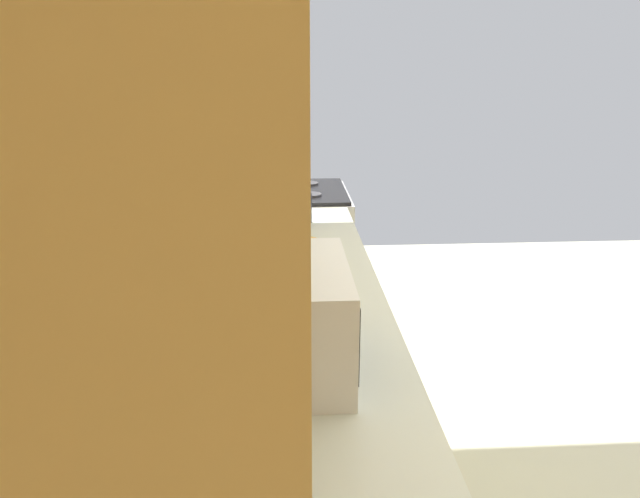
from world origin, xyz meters
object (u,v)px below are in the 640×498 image
at_px(oven_range, 290,264).
at_px(microwave, 282,318).
at_px(kettle, 295,207).
at_px(bowl, 299,249).

xyz_separation_m(oven_range, microwave, (-2.02, 0.05, 0.56)).
bearing_deg(kettle, bowl, 180.00).
distance_m(oven_range, microwave, 2.09).
xyz_separation_m(oven_range, kettle, (-0.60, -0.02, 0.50)).
bearing_deg(oven_range, microwave, 178.72).
bearing_deg(bowl, kettle, 0.00).
bearing_deg(microwave, bowl, -4.40).
relative_size(microwave, bowl, 2.38).
relative_size(oven_range, bowl, 5.51).
distance_m(bowl, kettle, 0.54).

